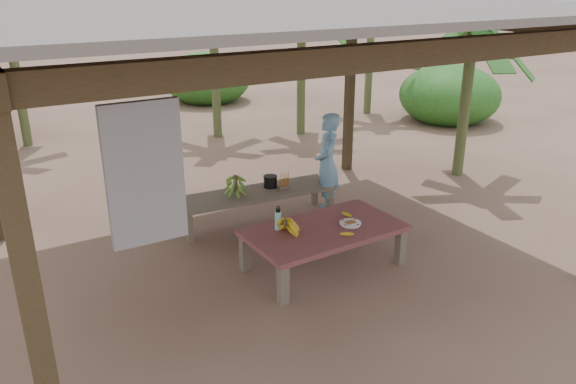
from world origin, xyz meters
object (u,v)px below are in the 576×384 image
plate (350,223)px  woman (327,164)px  ripe_banana_bunch (285,226)px  water_flask (278,220)px  bench (257,195)px  work_table (324,233)px  cooking_pot (270,182)px

plate → woman: (0.65, 1.44, 0.21)m
woman → ripe_banana_bunch: bearing=-15.1°
plate → water_flask: (-0.78, 0.33, 0.10)m
woman → water_flask: bearing=-18.9°
water_flask → woman: (1.44, 1.11, 0.11)m
bench → ripe_banana_bunch: bearing=-100.4°
work_table → plate: plate is taller
water_flask → cooking_pot: size_ratio=1.54×
plate → work_table: bearing=164.4°
bench → cooking_pot: size_ratio=12.10×
work_table → water_flask: 0.56m
work_table → cooking_pot: 1.62m
ripe_banana_bunch → water_flask: size_ratio=1.09×
plate → woman: 1.59m
cooking_pot → ripe_banana_bunch: bearing=-113.3°
work_table → water_flask: (-0.47, 0.24, 0.18)m
cooking_pot → work_table: bearing=-96.5°
bench → plate: plate is taller
bench → water_flask: water_flask is taller
woman → cooking_pot: bearing=-74.8°
water_flask → bench: bearing=72.8°
bench → ripe_banana_bunch: (-0.41, -1.46, 0.20)m
ripe_banana_bunch → water_flask: water_flask is taller
ripe_banana_bunch → cooking_pot: 1.66m
work_table → water_flask: bearing=151.4°
work_table → plate: bearing=-17.2°
plate → woman: woman is taller
ripe_banana_bunch → woman: size_ratio=0.21×
plate → woman: size_ratio=0.17×
ripe_banana_bunch → work_table: bearing=-10.1°
water_flask → cooking_pot: bearing=64.4°
plate → water_flask: bearing=157.3°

